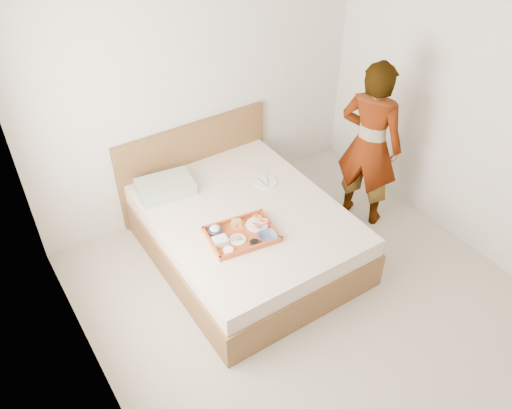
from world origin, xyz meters
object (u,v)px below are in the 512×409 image
object	(u,v)px
bed	(246,233)
dinner_plate	(265,182)
person	(370,145)
tray	(242,234)

from	to	relation	value
bed	dinner_plate	distance (m)	0.54
dinner_plate	person	distance (m)	1.05
bed	person	size ratio (longest dim) A/B	1.18
bed	tray	distance (m)	0.45
tray	dinner_plate	xyz separation A→B (m)	(0.59, 0.53, -0.02)
bed	dinner_plate	size ratio (longest dim) A/B	8.79
dinner_plate	tray	bearing A→B (deg)	-138.42
tray	person	world-z (taller)	person
bed	dinner_plate	world-z (taller)	dinner_plate
bed	person	xyz separation A→B (m)	(1.31, -0.15, 0.58)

